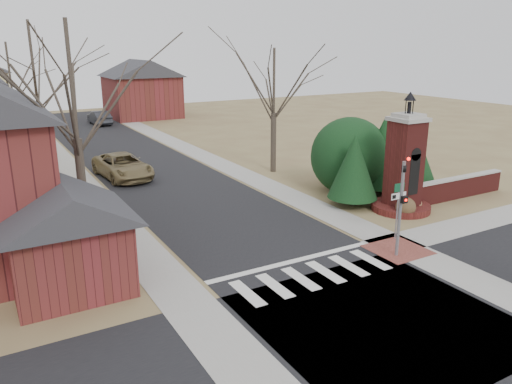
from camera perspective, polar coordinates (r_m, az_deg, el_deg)
ground at (r=19.66m, az=7.95°, el=-10.32°), size 120.00×120.00×0.00m
main_street at (r=38.40m, az=-12.43°, el=2.88°), size 8.00×70.00×0.01m
cross_street at (r=17.69m, az=14.04°, el=-13.94°), size 120.00×8.00×0.01m
crosswalk_zone at (r=20.22m, az=6.55°, el=-9.44°), size 8.00×2.20×0.02m
stop_bar at (r=21.32m, az=4.16°, el=-7.94°), size 8.00×0.35×0.02m
sidewalk_right_main at (r=40.19m, az=-5.35°, el=3.81°), size 2.00×60.00×0.02m
sidewalk_left at (r=37.25m, az=-20.05°, el=1.84°), size 2.00×60.00×0.02m
curb_apron at (r=23.30m, az=15.90°, el=-6.37°), size 2.40×2.40×0.02m
traffic_signal_pole at (r=21.82m, az=16.30°, el=-0.77°), size 0.28×0.41×4.50m
sign_post at (r=23.83m, az=15.93°, el=-0.89°), size 0.90×0.07×2.75m
brick_gate_monument at (r=28.16m, az=16.53°, el=2.17°), size 3.20×3.20×6.47m
brick_garden_wall at (r=31.86m, az=21.95°, el=0.47°), size 7.50×0.50×1.30m
garage_left at (r=19.53m, az=-20.89°, el=-4.32°), size 4.80×4.80×4.29m
house_distant_right at (r=64.77m, az=-12.96°, el=11.57°), size 8.80×8.80×7.30m
evergreen_near at (r=28.31m, az=11.11°, el=2.90°), size 2.80×2.80×4.10m
evergreen_mid at (r=31.30m, az=14.32°, el=4.56°), size 3.40×3.40×4.70m
evergreen_far at (r=32.18m, az=18.03°, el=3.30°), size 2.40×2.40×3.30m
evergreen_mass at (r=31.29m, az=10.65°, el=4.41°), size 4.80×4.80×4.80m
bare_tree_0 at (r=23.10m, az=-20.45°, el=12.73°), size 8.05×8.05×11.15m
bare_tree_1 at (r=35.96m, az=-24.23°, el=13.89°), size 8.40×8.40×11.64m
bare_tree_2 at (r=48.89m, az=-26.43°, el=12.78°), size 7.35×7.35×10.19m
bare_tree_3 at (r=35.05m, az=2.08°, el=13.05°), size 7.00×7.00×9.70m
pickup_truck at (r=35.31m, az=-14.98°, el=2.88°), size 3.23×6.14×1.65m
distant_car at (r=60.01m, az=-17.46°, el=8.11°), size 1.87×4.88×1.59m
dry_shrub_left at (r=27.61m, az=16.73°, el=-1.67°), size 1.06×1.06×1.06m
dry_shrub_right at (r=28.87m, az=17.74°, el=-1.32°), size 0.72×0.72×0.72m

